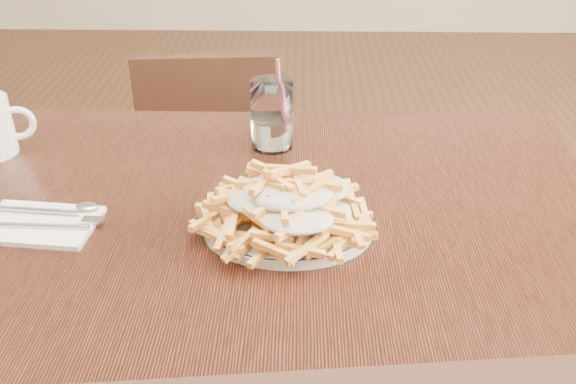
{
  "coord_description": "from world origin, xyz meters",
  "views": [
    {
      "loc": [
        0.09,
        -0.86,
        1.3
      ],
      "look_at": [
        0.07,
        -0.05,
        0.82
      ],
      "focal_mm": 40.0,
      "sensor_mm": 36.0,
      "label": 1
    }
  ],
  "objects_px": {
    "table": "(245,253)",
    "loaded_fries": "(288,199)",
    "water_glass": "(272,119)",
    "fries_plate": "(288,226)",
    "chair_far": "(214,162)"
  },
  "relations": [
    {
      "from": "table",
      "to": "loaded_fries",
      "type": "bearing_deg",
      "value": -34.87
    },
    {
      "from": "loaded_fries",
      "to": "water_glass",
      "type": "distance_m",
      "value": 0.29
    },
    {
      "from": "fries_plate",
      "to": "table",
      "type": "bearing_deg",
      "value": 145.13
    },
    {
      "from": "loaded_fries",
      "to": "water_glass",
      "type": "height_order",
      "value": "water_glass"
    },
    {
      "from": "water_glass",
      "to": "fries_plate",
      "type": "bearing_deg",
      "value": -82.89
    },
    {
      "from": "fries_plate",
      "to": "chair_far",
      "type": "bearing_deg",
      "value": 106.1
    },
    {
      "from": "table",
      "to": "water_glass",
      "type": "relative_size",
      "value": 6.81
    },
    {
      "from": "table",
      "to": "water_glass",
      "type": "xyz_separation_m",
      "value": [
        0.04,
        0.24,
        0.13
      ]
    },
    {
      "from": "table",
      "to": "chair_far",
      "type": "height_order",
      "value": "chair_far"
    },
    {
      "from": "chair_far",
      "to": "loaded_fries",
      "type": "bearing_deg",
      "value": -73.9
    },
    {
      "from": "chair_far",
      "to": "water_glass",
      "type": "height_order",
      "value": "water_glass"
    },
    {
      "from": "table",
      "to": "loaded_fries",
      "type": "height_order",
      "value": "loaded_fries"
    },
    {
      "from": "table",
      "to": "water_glass",
      "type": "distance_m",
      "value": 0.28
    },
    {
      "from": "chair_far",
      "to": "water_glass",
      "type": "distance_m",
      "value": 0.64
    },
    {
      "from": "fries_plate",
      "to": "loaded_fries",
      "type": "xyz_separation_m",
      "value": [
        0.0,
        -0.0,
        0.05
      ]
    }
  ]
}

